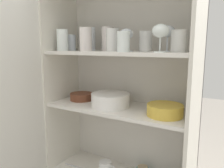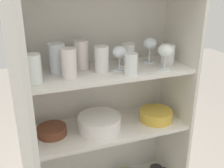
{
  "view_description": "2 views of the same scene",
  "coord_description": "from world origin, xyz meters",
  "px_view_note": "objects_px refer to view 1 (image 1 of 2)",
  "views": [
    {
      "loc": [
        0.62,
        -0.97,
        1.11
      ],
      "look_at": [
        -0.03,
        0.14,
        0.88
      ],
      "focal_mm": 35.0,
      "sensor_mm": 36.0,
      "label": 1
    },
    {
      "loc": [
        -0.42,
        -1.05,
        1.49
      ],
      "look_at": [
        0.05,
        0.21,
        0.97
      ],
      "focal_mm": 42.0,
      "sensor_mm": 36.0,
      "label": 2
    }
  ],
  "objects_px": {
    "mixing_bowl_large": "(165,110)",
    "plate_stack_white": "(110,100)",
    "coffee_mug_primary": "(106,168)",
    "serving_bowl_small": "(81,96)"
  },
  "relations": [
    {
      "from": "mixing_bowl_large",
      "to": "serving_bowl_small",
      "type": "xyz_separation_m",
      "value": [
        -0.6,
        0.05,
        -0.01
      ]
    },
    {
      "from": "plate_stack_white",
      "to": "coffee_mug_primary",
      "type": "relative_size",
      "value": 1.93
    },
    {
      "from": "serving_bowl_small",
      "to": "coffee_mug_primary",
      "type": "relative_size",
      "value": 1.26
    },
    {
      "from": "mixing_bowl_large",
      "to": "coffee_mug_primary",
      "type": "height_order",
      "value": "mixing_bowl_large"
    },
    {
      "from": "coffee_mug_primary",
      "to": "mixing_bowl_large",
      "type": "bearing_deg",
      "value": -0.15
    },
    {
      "from": "mixing_bowl_large",
      "to": "coffee_mug_primary",
      "type": "xyz_separation_m",
      "value": [
        -0.37,
        0.0,
        -0.45
      ]
    },
    {
      "from": "mixing_bowl_large",
      "to": "serving_bowl_small",
      "type": "height_order",
      "value": "mixing_bowl_large"
    },
    {
      "from": "mixing_bowl_large",
      "to": "serving_bowl_small",
      "type": "bearing_deg",
      "value": 175.34
    },
    {
      "from": "mixing_bowl_large",
      "to": "coffee_mug_primary",
      "type": "distance_m",
      "value": 0.59
    },
    {
      "from": "mixing_bowl_large",
      "to": "plate_stack_white",
      "type": "bearing_deg",
      "value": 177.83
    }
  ]
}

